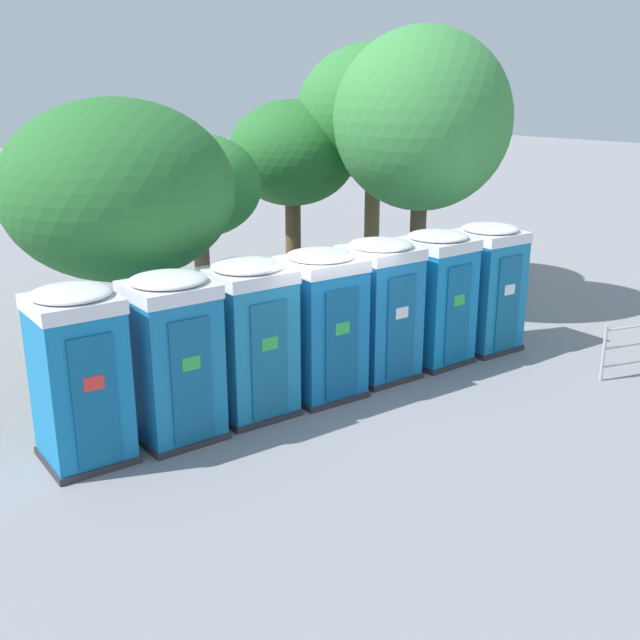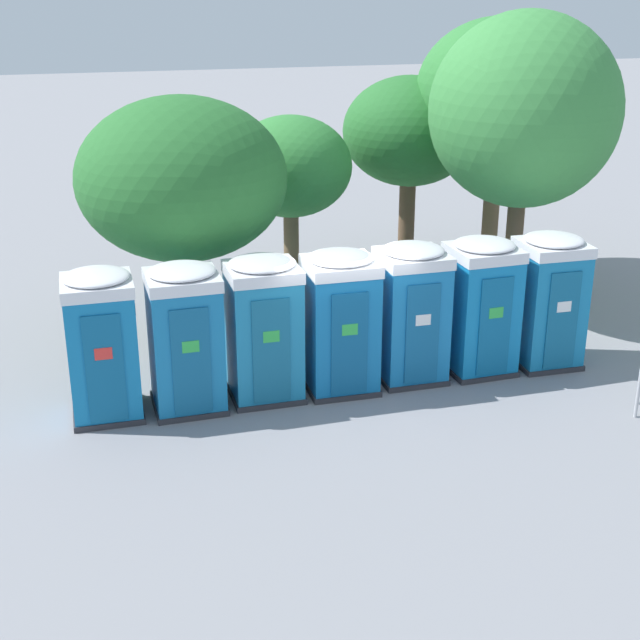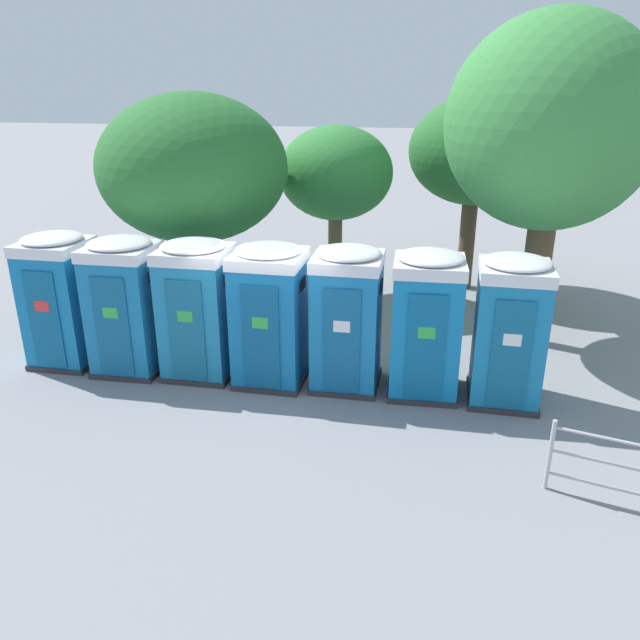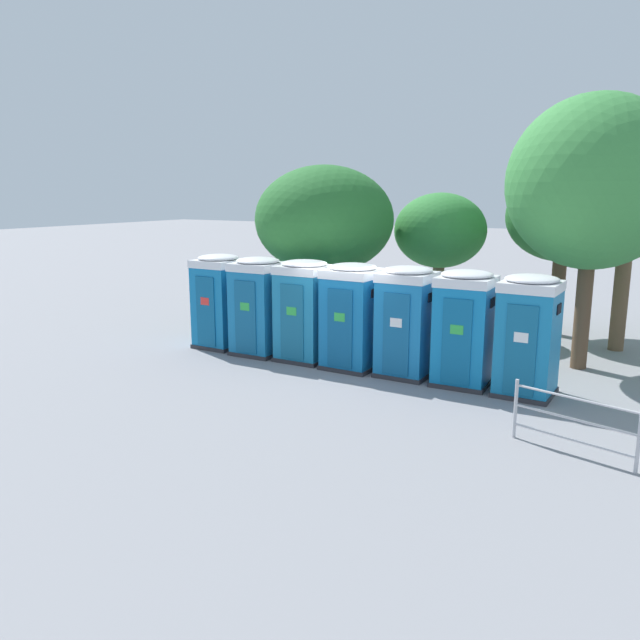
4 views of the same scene
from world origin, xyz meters
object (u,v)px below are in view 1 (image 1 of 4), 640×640
Objects in this scene: street_tree_1 at (374,113)px; street_tree_4 at (198,187)px; portapotty_1 at (173,356)px; portapotty_4 at (380,309)px; portapotty_5 at (435,297)px; street_tree_0 at (118,191)px; portapotty_6 at (486,287)px; portapotty_0 at (79,375)px; portapotty_2 at (250,338)px; street_tree_2 at (292,154)px; street_tree_3 at (422,121)px; portapotty_3 at (321,323)px.

street_tree_4 is (-5.00, -0.12, -1.44)m from street_tree_1.
portapotty_1 and portapotty_4 have the same top height.
portapotty_5 is 6.53m from street_tree_1.
street_tree_4 is at bearing 40.38° from street_tree_0.
portapotty_1 is at bearing -179.88° from portapotty_6.
portapotty_4 and portapotty_5 have the same top height.
portapotty_4 is 0.61× the size of street_tree_4.
portapotty_1 is at bearing -3.88° from portapotty_0.
street_tree_4 is at bearing 70.57° from portapotty_2.
street_tree_2 reaches higher than portapotty_6.
portapotty_2 is 7.36m from street_tree_3.
street_tree_1 reaches higher than street_tree_2.
portapotty_0 and portapotty_1 have the same top height.
portapotty_6 is 0.51× the size of street_tree_0.
portapotty_6 is 6.44m from street_tree_4.
portapotty_2 is 2.72m from portapotty_4.
portapotty_1 is 6.81m from portapotty_6.
street_tree_2 is at bearing 148.87° from street_tree_1.
street_tree_0 is 7.13m from street_tree_3.
street_tree_1 is at bearing 32.25° from portapotty_1.
portapotty_4 is (1.36, 0.08, 0.00)m from portapotty_3.
street_tree_0 reaches higher than portapotty_6.
street_tree_0 is at bearing 144.39° from portapotty_4.
street_tree_1 is at bearing 36.82° from portapotty_2.
portapotty_4 is at bearing 178.40° from portapotty_6.
street_tree_2 is (6.35, 6.17, 2.18)m from portapotty_1.
street_tree_3 reaches higher than portapotty_5.
street_tree_1 is (9.46, 5.02, 3.17)m from portapotty_0.
portapotty_3 is 0.41× the size of street_tree_1.
street_tree_3 is (1.14, -3.43, 0.90)m from street_tree_2.
portapotty_1 is 5.45m from portapotty_5.
street_tree_4 is at bearing 101.40° from portapotty_4.
portapotty_5 is at bearing -0.22° from portapotty_0.
street_tree_3 is 1.53× the size of street_tree_4.
portapotty_3 is at bearing -150.10° from street_tree_3.
street_tree_1 reaches higher than portapotty_6.
portapotty_0 is 0.61× the size of street_tree_4.
street_tree_3 is at bearing 29.90° from portapotty_3.
portapotty_5 is (4.09, 0.00, 0.00)m from portapotty_2.
portapotty_3 and portapotty_4 have the same top height.
street_tree_0 is at bearing -179.74° from street_tree_3.
portapotty_1 is 1.00× the size of portapotty_5.
street_tree_3 reaches higher than portapotty_4.
street_tree_3 reaches higher than street_tree_0.
portapotty_3 is at bearing 0.12° from portapotty_1.
street_tree_0 is at bearing -139.62° from street_tree_4.
portapotty_6 is 0.61× the size of street_tree_4.
portapotty_1 is (1.36, -0.09, -0.00)m from portapotty_0.
portapotty_0 is 0.40× the size of street_tree_3.
portapotty_4 is at bearing -78.60° from street_tree_4.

